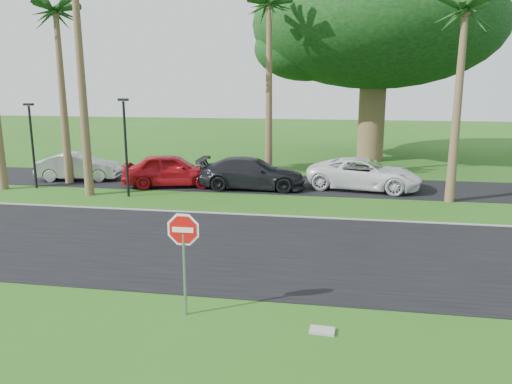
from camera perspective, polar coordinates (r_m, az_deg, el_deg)
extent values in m
plane|color=#235515|center=(15.07, -6.37, -8.58)|extent=(120.00, 120.00, 0.00)
cube|color=black|center=(16.88, -4.50, -6.15)|extent=(120.00, 8.00, 0.02)
cube|color=black|center=(26.84, 0.97, 0.94)|extent=(120.00, 5.00, 0.02)
cube|color=gray|center=(20.66, -1.76, -2.56)|extent=(120.00, 0.12, 0.06)
cylinder|color=gray|center=(11.90, -8.16, -9.34)|extent=(0.07, 0.07, 2.00)
cylinder|color=white|center=(11.54, -8.32, -4.27)|extent=(1.05, 0.02, 1.05)
cylinder|color=red|center=(11.54, -8.32, -4.27)|extent=(0.90, 0.02, 0.90)
cube|color=white|center=(11.54, -8.32, -4.27)|extent=(0.50, 0.02, 0.12)
cone|color=brown|center=(28.47, -21.21, 9.88)|extent=(0.44, 0.44, 9.00)
cone|color=brown|center=(25.05, -19.37, 12.63)|extent=(0.44, 0.44, 11.50)
cone|color=brown|center=(27.79, 1.49, 11.18)|extent=(0.44, 0.44, 9.50)
cone|color=brown|center=(24.05, 22.01, 8.88)|extent=(0.44, 0.44, 8.50)
cylinder|color=brown|center=(35.63, 13.07, 8.35)|extent=(1.80, 1.80, 6.00)
ellipsoid|color=black|center=(35.73, 13.57, 17.98)|extent=(16.50, 16.50, 8.25)
cylinder|color=black|center=(27.92, -24.16, 4.64)|extent=(0.12, 0.12, 4.20)
cube|color=black|center=(27.74, -24.56, 9.10)|extent=(0.45, 0.25, 0.12)
cylinder|color=black|center=(24.36, -14.64, 4.68)|extent=(0.12, 0.12, 4.50)
cube|color=black|center=(24.17, -14.94, 10.16)|extent=(0.45, 0.25, 0.12)
imported|color=#A4A6AB|center=(29.51, -19.55, 2.73)|extent=(4.73, 2.30, 1.50)
imported|color=#A50D16|center=(26.48, -9.62, 2.46)|extent=(5.36, 3.20, 1.71)
imported|color=black|center=(25.54, -0.47, 2.13)|extent=(5.54, 2.42, 1.58)
imported|color=white|center=(25.96, 12.25, 2.00)|extent=(6.03, 3.54, 1.57)
cube|color=#9D9B95|center=(11.52, 7.57, -15.43)|extent=(0.57, 0.38, 0.06)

